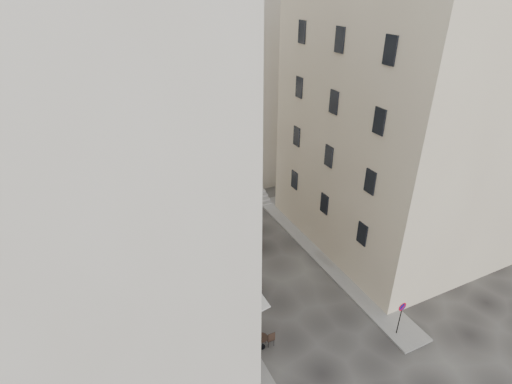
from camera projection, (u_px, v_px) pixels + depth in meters
ground at (291, 302)px, 24.48m from camera, size 90.00×90.00×0.00m
sidewalk_left at (200, 282)px, 25.92m from camera, size 2.00×22.00×0.12m
sidewalk_right at (324, 254)px, 28.54m from camera, size 2.00×18.00×0.12m
building_left at (65, 159)px, 17.99m from camera, size 12.20×16.20×20.60m
building_right at (406, 116)px, 26.83m from camera, size 12.20×14.20×18.60m
building_back at (176, 84)px, 34.78m from camera, size 18.20×10.20×18.60m
cafe_storefront at (217, 289)px, 22.75m from camera, size 1.74×7.30×3.50m
stone_steps at (218, 204)px, 34.28m from camera, size 9.00×3.15×0.80m
bollard_near at (249, 324)px, 22.20m from camera, size 0.12×0.12×0.98m
bollard_mid at (226, 285)px, 24.99m from camera, size 0.12×0.12×0.98m
bollard_far at (207, 255)px, 27.77m from camera, size 0.12×0.12×0.98m
no_parking_sign at (401, 313)px, 21.43m from camera, size 0.53×0.10×2.34m
bistro_table_a at (261, 341)px, 21.24m from camera, size 1.37×0.64×0.97m
bistro_table_b at (244, 313)px, 23.06m from camera, size 1.21×0.57×0.85m
bistro_table_c at (239, 294)px, 24.31m from camera, size 1.40×0.66×0.99m
bistro_table_d at (232, 274)px, 26.00m from camera, size 1.32×0.62×0.93m
bistro_table_e at (214, 270)px, 26.32m from camera, size 1.42×0.67×1.00m
pedestrian at (241, 297)px, 23.51m from camera, size 0.68×0.45×1.84m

